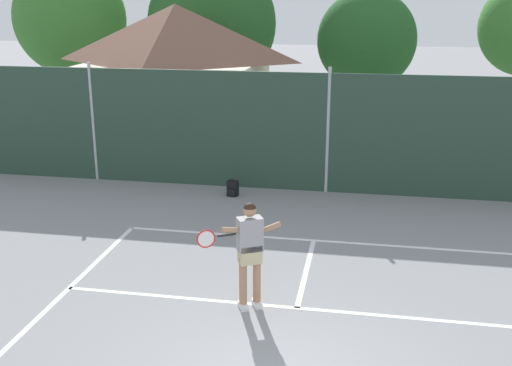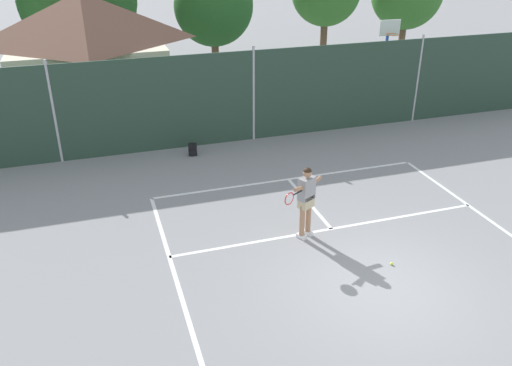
# 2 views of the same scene
# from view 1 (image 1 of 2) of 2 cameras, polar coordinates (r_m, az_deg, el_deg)

# --- Properties ---
(chainlink_fence) EXTENTS (26.09, 0.09, 3.29)m
(chainlink_fence) POSITION_cam_1_polar(r_m,az_deg,el_deg) (16.13, 6.67, 4.55)
(chainlink_fence) COLOR #284233
(chainlink_fence) RESTS_ON ground
(clubhouse_building) EXTENTS (5.84, 4.82, 4.77)m
(clubhouse_building) POSITION_cam_1_polar(r_m,az_deg,el_deg) (20.71, -7.30, 9.79)
(clubhouse_building) COLOR beige
(clubhouse_building) RESTS_ON ground
(treeline_backdrop) EXTENTS (27.02, 4.63, 6.52)m
(treeline_backdrop) POSITION_cam_1_polar(r_m,az_deg,el_deg) (24.82, 3.14, 14.27)
(treeline_backdrop) COLOR brown
(treeline_backdrop) RESTS_ON ground
(tennis_player) EXTENTS (1.24, 0.82, 1.85)m
(tennis_player) POSITION_cam_1_polar(r_m,az_deg,el_deg) (10.04, -0.64, -5.88)
(tennis_player) COLOR silver
(tennis_player) RESTS_ON ground
(backpack_black) EXTENTS (0.31, 0.28, 0.46)m
(backpack_black) POSITION_cam_1_polar(r_m,az_deg,el_deg) (16.03, -2.18, -0.53)
(backpack_black) COLOR black
(backpack_black) RESTS_ON ground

